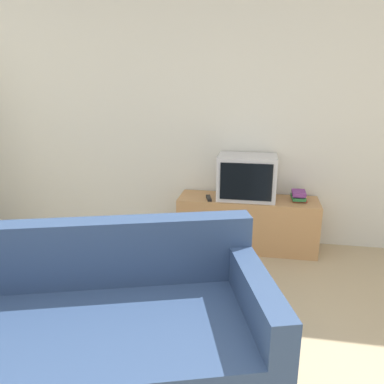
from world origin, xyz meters
TOP-DOWN VIEW (x-y plane):
  - wall_back at (0.00, 3.03)m, footprint 9.00×0.06m
  - tv_stand at (0.12, 2.77)m, footprint 1.42×0.43m
  - television at (0.10, 2.78)m, footprint 0.58×0.40m
  - couch at (-0.76, 0.67)m, footprint 2.36×1.56m
  - book_stack at (0.63, 2.79)m, footprint 0.15×0.21m
  - remote_on_stand at (-0.27, 2.67)m, footprint 0.08×0.18m

SIDE VIEW (x-z plane):
  - tv_stand at x=0.12m, z-range 0.00..0.54m
  - couch at x=-0.76m, z-range -0.14..0.74m
  - remote_on_stand at x=-0.27m, z-range 0.54..0.56m
  - book_stack at x=0.63m, z-range 0.54..0.64m
  - television at x=0.10m, z-range 0.54..0.99m
  - wall_back at x=0.00m, z-range 0.00..2.60m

